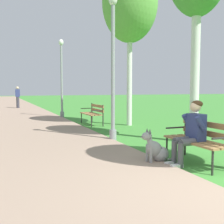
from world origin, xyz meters
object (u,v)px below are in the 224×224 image
object	(u,v)px
park_bench_near	(200,138)
pedestrian_distant	(18,97)
person_seated_on_near_bench	(191,130)
birch_tree_third	(130,3)
park_bench_mid	(93,112)
lamp_post_near	(113,66)
dog_grey	(156,150)
lamp_post_mid	(62,77)

from	to	relation	value
park_bench_near	pedestrian_distant	distance (m)	17.78
person_seated_on_near_bench	birch_tree_third	xyz separation A→B (m)	(1.45, 5.71, 4.14)
park_bench_mid	lamp_post_near	bearing A→B (deg)	-99.31
person_seated_on_near_bench	birch_tree_third	world-z (taller)	birch_tree_third
person_seated_on_near_bench	lamp_post_near	distance (m)	3.30
park_bench_near	park_bench_mid	size ratio (longest dim) A/B	1.00
park_bench_mid	pedestrian_distant	xyz separation A→B (m)	(-2.24, 11.15, 0.33)
park_bench_near	pedestrian_distant	bearing A→B (deg)	97.39
lamp_post_near	birch_tree_third	size ratio (longest dim) A/B	0.64
birch_tree_third	park_bench_mid	bearing A→B (deg)	149.10
dog_grey	birch_tree_third	distance (m)	7.31
park_bench_near	park_bench_mid	xyz separation A→B (m)	(-0.04, 6.48, 0.00)
park_bench_near	birch_tree_third	xyz separation A→B (m)	(1.24, 5.71, 4.31)
lamp_post_near	lamp_post_mid	distance (m)	6.90
park_bench_near	dog_grey	bearing A→B (deg)	154.81
park_bench_near	person_seated_on_near_bench	size ratio (longest dim) A/B	1.20
park_bench_mid	person_seated_on_near_bench	bearing A→B (deg)	-91.46
lamp_post_mid	dog_grey	bearing A→B (deg)	-90.99
pedestrian_distant	lamp_post_near	bearing A→B (deg)	-83.53
park_bench_mid	lamp_post_mid	bearing A→B (deg)	99.43
park_bench_mid	pedestrian_distant	world-z (taller)	pedestrian_distant
park_bench_near	lamp_post_mid	xyz separation A→B (m)	(-0.60, 9.85, 1.55)
lamp_post_mid	pedestrian_distant	distance (m)	8.05
park_bench_near	person_seated_on_near_bench	world-z (taller)	person_seated_on_near_bench
person_seated_on_near_bench	lamp_post_near	size ratio (longest dim) A/B	0.31
dog_grey	lamp_post_near	distance (m)	3.19
dog_grey	person_seated_on_near_bench	bearing A→B (deg)	-32.78
person_seated_on_near_bench	pedestrian_distant	bearing A→B (deg)	96.72
person_seated_on_near_bench	dog_grey	distance (m)	0.79
dog_grey	lamp_post_mid	distance (m)	9.66
lamp_post_near	lamp_post_mid	xyz separation A→B (m)	(0.02, 6.90, -0.05)
lamp_post_mid	birch_tree_third	xyz separation A→B (m)	(1.84, -4.14, 2.76)
park_bench_near	lamp_post_near	distance (m)	3.41
park_bench_mid	pedestrian_distant	size ratio (longest dim) A/B	0.91
dog_grey	lamp_post_near	world-z (taller)	lamp_post_near
lamp_post_mid	birch_tree_third	size ratio (longest dim) A/B	0.62
pedestrian_distant	lamp_post_mid	bearing A→B (deg)	-77.79
lamp_post_near	lamp_post_mid	bearing A→B (deg)	89.84
park_bench_near	person_seated_on_near_bench	distance (m)	0.27
park_bench_mid	lamp_post_mid	xyz separation A→B (m)	(-0.56, 3.37, 1.55)
birch_tree_third	pedestrian_distant	world-z (taller)	birch_tree_third
park_bench_mid	pedestrian_distant	bearing A→B (deg)	101.38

